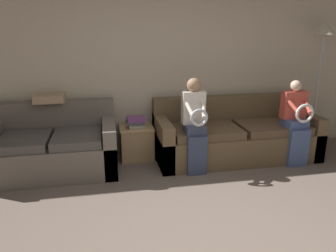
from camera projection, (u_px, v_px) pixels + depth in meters
wall_back at (163, 66)px, 4.73m from camera, size 7.85×0.06×2.55m
couch_main at (235, 136)px, 4.73m from camera, size 2.28×0.89×0.84m
couch_side at (54, 148)px, 4.26m from camera, size 1.59×0.95×0.86m
child_left_seated at (195, 122)px, 4.15m from camera, size 0.30×0.38×1.21m
child_right_seated at (296, 120)px, 4.42m from camera, size 0.33×0.36×1.14m
side_shelf at (137, 142)px, 4.69m from camera, size 0.47×0.45×0.47m
book_stack at (136, 122)px, 4.60m from camera, size 0.27×0.29×0.14m
floor_lamp at (323, 46)px, 4.79m from camera, size 0.29×0.29×1.89m
throw_pillow at (50, 97)px, 4.40m from camera, size 0.39×0.39×0.10m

